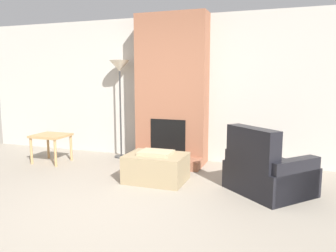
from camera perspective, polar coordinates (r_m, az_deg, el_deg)
The scene contains 7 objects.
ground_plane at distance 3.84m, azimuth -11.81°, elevation -14.87°, with size 24.00×24.00×0.00m, color gray.
wall_back at distance 6.05m, azimuth 1.38°, elevation 6.48°, with size 8.34×0.06×2.60m, color #BCB7AD.
fireplace at distance 5.81m, azimuth 0.60°, elevation 5.75°, with size 1.26×0.77×2.60m.
ottoman at distance 4.82m, azimuth -2.07°, elevation -7.19°, with size 0.86×0.64×0.45m.
armchair at distance 4.52m, azimuth 16.59°, elevation -7.84°, with size 1.26×1.25×0.89m.
side_table at distance 6.19m, azimuth -19.70°, elevation -2.11°, with size 0.59×0.52×0.51m.
floor_lamp_left at distance 6.18m, azimuth -8.43°, elevation 9.28°, with size 0.37×0.37×1.82m.
Camera 1 is at (1.86, -3.01, 1.51)m, focal length 35.00 mm.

